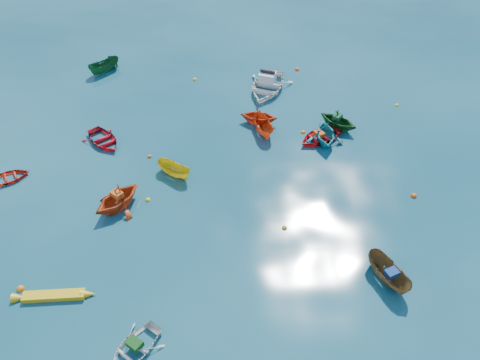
{
  "coord_description": "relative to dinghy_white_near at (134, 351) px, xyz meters",
  "views": [
    {
      "loc": [
        -0.74,
        -15.7,
        19.05
      ],
      "look_at": [
        0.0,
        5.0,
        0.4
      ],
      "focal_mm": 35.0,
      "sensor_mm": 36.0,
      "label": 1
    }
  ],
  "objects": [
    {
      "name": "dinghy_red_far",
      "position": [
        -3.99,
        14.98,
        0.0
      ],
      "size": [
        3.67,
        3.81,
        0.64
      ],
      "primitive_type": "imported",
      "rotation": [
        0.0,
        0.0,
        0.67
      ],
      "color": "#B00E19",
      "rests_on": "ground"
    },
    {
      "name": "sampan_brown_mid",
      "position": [
        11.94,
        3.31,
        0.0
      ],
      "size": [
        2.13,
        3.05,
        1.11
      ],
      "primitive_type": "imported",
      "rotation": [
        0.0,
        0.0,
        0.41
      ],
      "color": "brown",
      "rests_on": "ground"
    },
    {
      "name": "buoy_or_b",
      "position": [
        15.1,
        9.1,
        0.0
      ],
      "size": [
        0.37,
        0.37,
        0.37
      ],
      "primitive_type": "sphere",
      "color": "#DB4D0B",
      "rests_on": "ground"
    },
    {
      "name": "dinghy_orange_w",
      "position": [
        -2.03,
        8.86,
        0.0
      ],
      "size": [
        3.99,
        4.04,
        1.61
      ],
      "primitive_type": "imported",
      "rotation": [
        0.0,
        0.0,
        -0.71
      ],
      "color": "#BD3C11",
      "rests_on": "ground"
    },
    {
      "name": "buoy_or_d",
      "position": [
        9.47,
        15.61,
        0.0
      ],
      "size": [
        0.31,
        0.31,
        0.31
      ],
      "primitive_type": "sphere",
      "color": "orange",
      "rests_on": "ground"
    },
    {
      "name": "sampan_green_far",
      "position": [
        -5.6,
        24.61,
        0.0
      ],
      "size": [
        2.78,
        2.75,
        1.1
      ],
      "primitive_type": "imported",
      "rotation": [
        0.0,
        0.0,
        -0.8
      ],
      "color": "#114B22",
      "rests_on": "ground"
    },
    {
      "name": "buoy_ye_e",
      "position": [
        16.88,
        18.71,
        0.0
      ],
      "size": [
        0.3,
        0.3,
        0.3
      ],
      "primitive_type": "sphere",
      "color": "yellow",
      "rests_on": "ground"
    },
    {
      "name": "buoy_ye_a",
      "position": [
        -0.44,
        9.33,
        0.0
      ],
      "size": [
        0.3,
        0.3,
        0.3
      ],
      "primitive_type": "sphere",
      "color": "yellow",
      "rests_on": "ground"
    },
    {
      "name": "sampan_orange_n",
      "position": [
        6.76,
        15.74,
        0.0
      ],
      "size": [
        1.61,
        2.88,
        1.05
      ],
      "primitive_type": "imported",
      "rotation": [
        0.0,
        0.0,
        0.22
      ],
      "color": "#DB4914",
      "rests_on": "ground"
    },
    {
      "name": "dinghy_red_nw",
      "position": [
        -9.12,
        11.44,
        0.0
      ],
      "size": [
        3.02,
        2.67,
        0.52
      ],
      "primitive_type": "imported",
      "rotation": [
        0.0,
        0.0,
        2.01
      ],
      "color": "red",
      "rests_on": "ground"
    },
    {
      "name": "dinghy_green_n",
      "position": [
        11.91,
        16.08,
        0.0
      ],
      "size": [
        3.65,
        3.62,
        1.46
      ],
      "primitive_type": "imported",
      "rotation": [
        0.0,
        0.0,
        0.85
      ],
      "color": "#104516",
      "rests_on": "ground"
    },
    {
      "name": "buoy_or_c",
      "position": [
        -0.77,
        13.33,
        0.0
      ],
      "size": [
        0.29,
        0.29,
        0.29
      ],
      "primitive_type": "sphere",
      "color": "#EE560C",
      "rests_on": "ground"
    },
    {
      "name": "dinghy_orange_far",
      "position": [
        6.49,
        16.87,
        0.0
      ],
      "size": [
        3.04,
        2.77,
        1.36
      ],
      "primitive_type": "imported",
      "rotation": [
        0.0,
        0.0,
        1.33
      ],
      "color": "red",
      "rests_on": "ground"
    },
    {
      "name": "dinghy_red_ne",
      "position": [
        10.48,
        14.81,
        0.0
      ],
      "size": [
        3.94,
        3.63,
        0.67
      ],
      "primitive_type": "imported",
      "rotation": [
        0.0,
        0.0,
        -1.02
      ],
      "color": "#AB0E14",
      "rests_on": "ground"
    },
    {
      "name": "tarp_green_b",
      "position": [
        11.84,
        16.15,
        0.88
      ],
      "size": [
        0.77,
        0.78,
        0.3
      ],
      "primitive_type": "cube",
      "rotation": [
        0.0,
        0.0,
        0.85
      ],
      "color": "#114623",
      "rests_on": "dinghy_green_n"
    },
    {
      "name": "buoy_ye_c",
      "position": [
        7.26,
        6.88,
        0.0
      ],
      "size": [
        0.3,
        0.3,
        0.3
      ],
      "primitive_type": "sphere",
      "color": "gold",
      "rests_on": "ground"
    },
    {
      "name": "sampan_yellow_mid",
      "position": [
        0.98,
        11.52,
        0.0
      ],
      "size": [
        2.53,
        2.23,
        0.95
      ],
      "primitive_type": "imported",
      "rotation": [
        0.0,
        0.0,
        0.92
      ],
      "color": "gold",
      "rests_on": "ground"
    },
    {
      "name": "tarp_orange_b",
      "position": [
        10.4,
        14.76,
        0.49
      ],
      "size": [
        0.76,
        0.82,
        0.32
      ],
      "primitive_type": "cube",
      "rotation": [
        0.0,
        0.0,
        -1.02
      ],
      "color": "#D64716",
      "rests_on": "dinghy_red_ne"
    },
    {
      "name": "buoy_or_e",
      "position": [
        10.17,
        24.32,
        0.0
      ],
      "size": [
        0.39,
        0.39,
        0.39
      ],
      "primitive_type": "sphere",
      "color": "#FF550D",
      "rests_on": "ground"
    },
    {
      "name": "tarp_blue_a",
      "position": [
        12.0,
        3.18,
        0.7
      ],
      "size": [
        0.75,
        0.68,
        0.3
      ],
      "primitive_type": "cube",
      "rotation": [
        0.0,
        0.0,
        0.41
      ],
      "color": "navy",
      "rests_on": "sampan_brown_mid"
    },
    {
      "name": "dinghy_cyan_se",
      "position": [
        10.76,
        14.57,
        0.0
      ],
      "size": [
        2.61,
        2.99,
        1.52
      ],
      "primitive_type": "imported",
      "rotation": [
        0.0,
        0.0,
        -0.04
      ],
      "color": "teal",
      "rests_on": "ground"
    },
    {
      "name": "tarp_orange_a",
      "position": [
        -1.99,
        8.89,
        0.96
      ],
      "size": [
        0.79,
        0.77,
        0.3
      ],
      "primitive_type": "cube",
      "rotation": [
        0.0,
        0.0,
        -0.71
      ],
      "color": "#D45615",
      "rests_on": "dinghy_orange_w"
    },
    {
      "name": "kayak_yellow",
      "position": [
        -4.16,
        2.86,
        0.0
      ],
      "size": [
        3.62,
        0.63,
        0.36
      ],
      "primitive_type": null,
      "rotation": [
        0.0,
        0.0,
        1.6
      ],
      "color": "gold",
      "rests_on": "ground"
    },
    {
      "name": "tarp_green_a",
      "position": [
        0.06,
        0.08,
        0.44
      ],
      "size": [
        0.81,
        0.78,
        0.31
      ],
      "primitive_type": "cube",
      "rotation": [
        0.0,
        0.0,
        -0.66
      ],
      "color": "#124815",
      "rests_on": "dinghy_white_near"
    },
    {
      "name": "motorboat_white",
      "position": [
        7.43,
        21.28,
        0.0
      ],
      "size": [
        4.95,
        5.75,
        1.6
      ],
      "primitive_type": "imported",
      "rotation": [
        0.0,
        0.0,
        -0.36
      ],
      "color": "silver",
      "rests_on": "ground"
    },
    {
      "name": "dinghy_white_near",
      "position": [
        0.0,
        0.0,
        0.0
      ],
      "size": [
        3.22,
        3.36,
        0.57
      ],
      "primitive_type": "imported",
      "rotation": [
        0.0,
        0.0,
        -0.66
      ],
      "color": "silver",
      "rests_on": "ground"
    },
    {
      "name": "ground",
      "position": [
        4.96,
        5.45,
        0.0
      ],
      "size": [
        160.0,
        160.0,
        0.0
      ],
      "primitive_type": "plane",
      "color": "#093444",
      "rests_on": "ground"
    },
    {
      "name": "buoy_or_a",
      "position": [
        -5.92,
        3.38,
        0.0
      ],
      "size": [
        0.38,
        0.38,
        0.38
      ],
      "primitive_type": "sphere",
      "color": "#D2680B",
      "rests_on": "ground"
    },
    {
      "name": "buoy_ye_d",
      "position": [
        1.79,
        22.99,
        0.0
      ],
      "size": [
        0.35,
        0.35,
        0.35
      ],
      "primitive_type": "sphere",
      "color": "yellow",
      "rests_on": "ground"
    }
  ]
}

